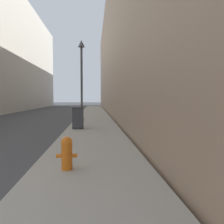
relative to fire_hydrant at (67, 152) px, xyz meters
name	(u,v)px	position (x,y,z in m)	size (l,w,h in m)	color
sidewalk_right	(94,117)	(0.59, 16.53, -0.48)	(2.95, 60.00, 0.13)	#9E998E
building_right_stone	(156,53)	(8.16, 24.53, 6.79)	(12.00, 60.00, 14.66)	#9E7F66
fire_hydrant	(67,152)	(0.00, 0.00, 0.00)	(0.49, 0.38, 0.78)	orange
trash_bin	(78,118)	(-0.25, 7.89, 0.19)	(0.60, 0.64, 1.17)	#3D3D42
lamppost	(82,70)	(-0.25, 12.11, 3.28)	(0.49, 0.49, 5.76)	#4C4C51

